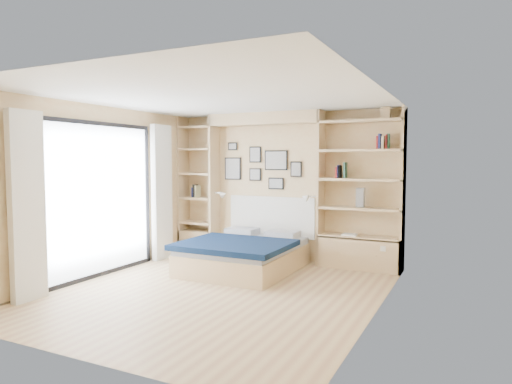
% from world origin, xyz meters
% --- Properties ---
extents(ground, '(4.50, 4.50, 0.00)m').
position_xyz_m(ground, '(0.00, 0.00, 0.00)').
color(ground, tan).
rests_on(ground, ground).
extents(room_shell, '(4.50, 4.50, 4.50)m').
position_xyz_m(room_shell, '(-0.39, 1.52, 1.08)').
color(room_shell, '#D5BB88').
rests_on(room_shell, ground).
extents(bed, '(1.59, 2.00, 1.07)m').
position_xyz_m(bed, '(-0.24, 1.22, 0.26)').
color(bed, tan).
rests_on(bed, ground).
extents(photo_gallery, '(1.48, 0.02, 0.82)m').
position_xyz_m(photo_gallery, '(-0.45, 2.22, 1.60)').
color(photo_gallery, black).
rests_on(photo_gallery, ground).
extents(reading_lamps, '(1.92, 0.12, 0.15)m').
position_xyz_m(reading_lamps, '(-0.30, 2.00, 1.10)').
color(reading_lamps, silver).
rests_on(reading_lamps, ground).
extents(shelf_decor, '(3.56, 0.23, 2.03)m').
position_xyz_m(shelf_decor, '(1.07, 2.07, 1.69)').
color(shelf_decor, '#A51E1E').
rests_on(shelf_decor, ground).
extents(deck, '(3.20, 4.00, 0.05)m').
position_xyz_m(deck, '(-3.60, 0.00, 0.00)').
color(deck, brown).
rests_on(deck, ground).
extents(deck_chair, '(0.53, 0.85, 0.83)m').
position_xyz_m(deck_chair, '(-3.82, 0.34, 0.40)').
color(deck_chair, tan).
rests_on(deck_chair, ground).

